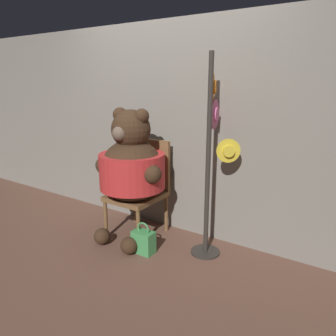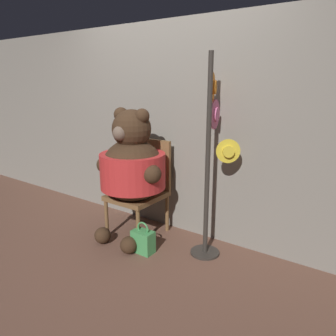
# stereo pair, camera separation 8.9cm
# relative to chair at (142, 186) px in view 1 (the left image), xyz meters

# --- Properties ---
(ground_plane) EXTENTS (14.00, 14.00, 0.00)m
(ground_plane) POSITION_rel_chair_xyz_m (0.15, -0.23, -0.52)
(ground_plane) COLOR brown
(wall_back) EXTENTS (8.00, 0.10, 2.21)m
(wall_back) POSITION_rel_chair_xyz_m (0.15, 0.32, 0.58)
(wall_back) COLOR gray
(wall_back) RESTS_ON ground_plane
(chair) EXTENTS (0.49, 0.55, 1.01)m
(chair) POSITION_rel_chair_xyz_m (0.00, 0.00, 0.00)
(chair) COLOR brown
(chair) RESTS_ON ground_plane
(teddy_bear) EXTENTS (0.80, 0.70, 1.36)m
(teddy_bear) POSITION_rel_chair_xyz_m (0.03, -0.19, 0.26)
(teddy_bear) COLOR #3D2819
(teddy_bear) RESTS_ON ground_plane
(hat_display_rack) EXTENTS (0.38, 0.45, 1.85)m
(hat_display_rack) POSITION_rel_chair_xyz_m (0.81, 0.02, 0.45)
(hat_display_rack) COLOR #332D28
(hat_display_rack) RESTS_ON ground_plane
(handbag_on_ground) EXTENTS (0.21, 0.13, 0.32)m
(handbag_on_ground) POSITION_rel_chair_xyz_m (0.30, -0.37, -0.41)
(handbag_on_ground) COLOR #479E56
(handbag_on_ground) RESTS_ON ground_plane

